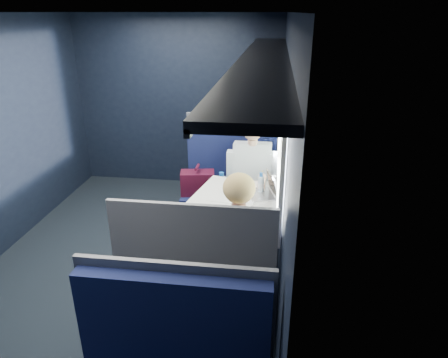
# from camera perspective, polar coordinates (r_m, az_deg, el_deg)

# --- Properties ---
(ground) EXTENTS (2.80, 4.20, 0.01)m
(ground) POSITION_cam_1_polar(r_m,az_deg,el_deg) (4.16, -12.66, -11.60)
(ground) COLOR black
(room_shell) EXTENTS (3.00, 4.40, 2.40)m
(room_shell) POSITION_cam_1_polar(r_m,az_deg,el_deg) (3.54, -14.36, 8.59)
(room_shell) COLOR black
(room_shell) RESTS_ON ground
(table) EXTENTS (0.62, 1.00, 0.74)m
(table) POSITION_cam_1_polar(r_m,az_deg,el_deg) (3.60, 2.09, -4.31)
(table) COLOR #54565E
(table) RESTS_ON ground
(seat_bay_near) EXTENTS (1.05, 0.62, 1.26)m
(seat_bay_near) POSITION_cam_1_polar(r_m,az_deg,el_deg) (4.50, 0.56, -1.90)
(seat_bay_near) COLOR #0D123A
(seat_bay_near) RESTS_ON ground
(seat_bay_far) EXTENTS (1.04, 0.62, 1.26)m
(seat_bay_far) POSITION_cam_1_polar(r_m,az_deg,el_deg) (3.03, -3.18, -15.85)
(seat_bay_far) COLOR #0D123A
(seat_bay_far) RESTS_ON ground
(seat_row_front) EXTENTS (1.04, 0.51, 1.16)m
(seat_row_front) POSITION_cam_1_polar(r_m,az_deg,el_deg) (5.36, 1.93, 2.08)
(seat_row_front) COLOR #0D123A
(seat_row_front) RESTS_ON ground
(man) EXTENTS (0.53, 0.56, 1.32)m
(man) POSITION_cam_1_polar(r_m,az_deg,el_deg) (4.21, 3.92, 0.61)
(man) COLOR black
(man) RESTS_ON ground
(woman) EXTENTS (0.53, 0.56, 1.32)m
(woman) POSITION_cam_1_polar(r_m,az_deg,el_deg) (2.95, 2.12, -9.47)
(woman) COLOR black
(woman) RESTS_ON ground
(papers) EXTENTS (0.73, 0.92, 0.01)m
(papers) POSITION_cam_1_polar(r_m,az_deg,el_deg) (3.68, 0.25, -2.34)
(papers) COLOR white
(papers) RESTS_ON table
(laptop) EXTENTS (0.29, 0.34, 0.22)m
(laptop) POSITION_cam_1_polar(r_m,az_deg,el_deg) (3.68, 6.02, -1.47)
(laptop) COLOR silver
(laptop) RESTS_ON table
(bottle_small) EXTENTS (0.06, 0.06, 0.20)m
(bottle_small) POSITION_cam_1_polar(r_m,az_deg,el_deg) (3.72, 5.27, -0.68)
(bottle_small) COLOR silver
(bottle_small) RESTS_ON table
(cup) EXTENTS (0.06, 0.06, 0.08)m
(cup) POSITION_cam_1_polar(r_m,az_deg,el_deg) (3.94, 7.03, -0.11)
(cup) COLOR white
(cup) RESTS_ON table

